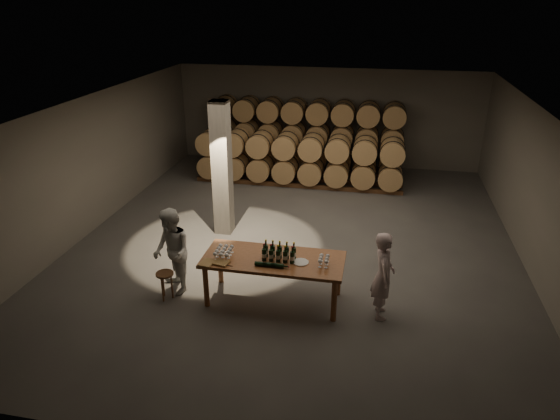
% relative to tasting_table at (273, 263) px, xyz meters
% --- Properties ---
extents(room, '(12.00, 12.00, 12.00)m').
position_rel_tasting_table_xyz_m(room, '(-1.80, 2.70, 0.80)').
color(room, '#4E4B49').
rests_on(room, ground).
extents(tasting_table, '(2.60, 1.10, 0.90)m').
position_rel_tasting_table_xyz_m(tasting_table, '(0.00, 0.00, 0.00)').
color(tasting_table, brown).
rests_on(tasting_table, ground).
extents(barrel_stack_back, '(6.26, 0.95, 2.31)m').
position_rel_tasting_table_xyz_m(barrel_stack_back, '(-0.57, 7.70, 0.40)').
color(barrel_stack_back, '#57321E').
rests_on(barrel_stack_back, ground).
extents(barrel_stack_front, '(6.26, 0.95, 1.57)m').
position_rel_tasting_table_xyz_m(barrel_stack_front, '(-0.57, 6.30, 0.03)').
color(barrel_stack_front, '#57321E').
rests_on(barrel_stack_front, ground).
extents(bottle_cluster, '(0.61, 0.24, 0.35)m').
position_rel_tasting_table_xyz_m(bottle_cluster, '(0.11, -0.04, 0.23)').
color(bottle_cluster, black).
rests_on(bottle_cluster, tasting_table).
extents(lying_bottles, '(0.62, 0.08, 0.08)m').
position_rel_tasting_table_xyz_m(lying_bottles, '(0.01, -0.32, 0.14)').
color(lying_bottles, black).
rests_on(lying_bottles, tasting_table).
extents(glass_cluster_left, '(0.30, 0.41, 0.16)m').
position_rel_tasting_table_xyz_m(glass_cluster_left, '(-0.92, -0.10, 0.22)').
color(glass_cluster_left, silver).
rests_on(glass_cluster_left, tasting_table).
extents(glass_cluster_right, '(0.19, 0.30, 0.16)m').
position_rel_tasting_table_xyz_m(glass_cluster_right, '(0.93, -0.05, 0.22)').
color(glass_cluster_right, silver).
rests_on(glass_cluster_right, tasting_table).
extents(plate, '(0.29, 0.29, 0.02)m').
position_rel_tasting_table_xyz_m(plate, '(0.52, -0.06, 0.11)').
color(plate, silver).
rests_on(plate, tasting_table).
extents(notebook_near, '(0.30, 0.26, 0.03)m').
position_rel_tasting_table_xyz_m(notebook_near, '(-0.88, -0.38, 0.12)').
color(notebook_near, brown).
rests_on(notebook_near, tasting_table).
extents(notebook_corner, '(0.28, 0.33, 0.03)m').
position_rel_tasting_table_xyz_m(notebook_corner, '(-1.13, -0.42, 0.12)').
color(notebook_corner, brown).
rests_on(notebook_corner, tasting_table).
extents(pen, '(0.13, 0.02, 0.01)m').
position_rel_tasting_table_xyz_m(pen, '(-0.71, -0.43, 0.11)').
color(pen, black).
rests_on(pen, tasting_table).
extents(stool, '(0.33, 0.33, 0.56)m').
position_rel_tasting_table_xyz_m(stool, '(-2.02, -0.35, -0.34)').
color(stool, '#57321E').
rests_on(stool, ground).
extents(person_man, '(0.46, 0.64, 1.65)m').
position_rel_tasting_table_xyz_m(person_man, '(1.99, -0.09, 0.03)').
color(person_man, beige).
rests_on(person_man, ground).
extents(person_woman, '(1.03, 1.05, 1.71)m').
position_rel_tasting_table_xyz_m(person_woman, '(-1.97, -0.06, 0.06)').
color(person_woman, silver).
rests_on(person_woman, ground).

